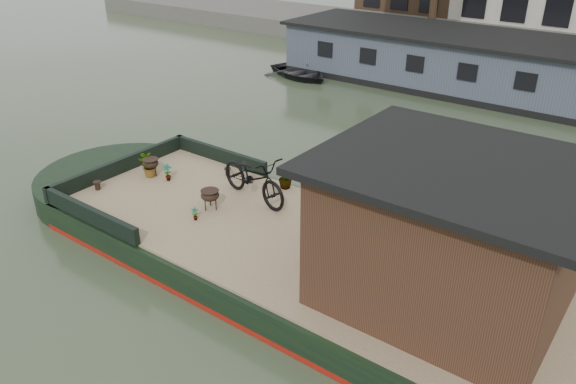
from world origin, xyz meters
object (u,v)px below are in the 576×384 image
Objects in this scene: bicycle at (254,177)px; brazier_rear at (151,167)px; potted_plant_a at (167,172)px; cabin at (449,232)px; brazier_front at (210,200)px; dinghy at (300,69)px.

brazier_rear is at bearing 113.03° from bicycle.
bicycle is 4.86× the size of potted_plant_a.
cabin is 9.66× the size of potted_plant_a.
cabin is 9.13× the size of brazier_front.
dinghy is at bearing 108.46° from brazier_rear.
brazier_rear reaches higher than potted_plant_a.
brazier_front is at bearing -135.32° from dinghy.
brazier_rear is at bearing 177.58° from cabin.
bicycle is 4.64× the size of brazier_rear.
cabin is at bearing -118.82° from dinghy.
brazier_rear is 11.81m from dinghy.
cabin is 6.96m from potted_plant_a.
potted_plant_a is 0.95× the size of brazier_rear.
bicycle reaches higher than brazier_rear.
bicycle is at bearing 63.58° from brazier_front.
bicycle is at bearing 12.37° from potted_plant_a.
brazier_front is at bearing -179.48° from cabin.
cabin is 1.27× the size of dinghy.
potted_plant_a is at bearing 114.23° from bicycle.
bicycle reaches higher than dinghy.
dinghy is at bearing 117.53° from brazier_front.
potted_plant_a is 0.51m from brazier_rear.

